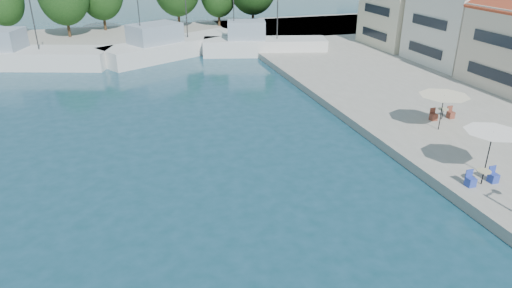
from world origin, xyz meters
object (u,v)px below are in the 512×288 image
object	(u,v)px
trawler_03	(173,46)
umbrella_cream	(444,99)
umbrella_white	(492,136)
trawler_02	(19,56)
trawler_04	(262,45)

from	to	relation	value
trawler_03	umbrella_cream	bearing A→B (deg)	-93.09
trawler_03	umbrella_cream	world-z (taller)	trawler_03
umbrella_white	trawler_02	bearing A→B (deg)	128.40
umbrella_white	umbrella_cream	size ratio (longest dim) A/B	0.92
trawler_02	umbrella_white	size ratio (longest dim) A/B	6.23
trawler_04	umbrella_white	xyz separation A→B (m)	(1.94, -32.42, 1.67)
umbrella_white	trawler_03	bearing A→B (deg)	108.58
trawler_02	trawler_04	distance (m)	25.55
umbrella_cream	umbrella_white	bearing A→B (deg)	-105.91
trawler_02	trawler_03	xyz separation A→B (m)	(15.71, 0.22, 0.00)
trawler_04	umbrella_cream	world-z (taller)	trawler_04
trawler_02	trawler_03	distance (m)	15.71
trawler_04	trawler_03	bearing A→B (deg)	-178.91
trawler_03	trawler_04	bearing A→B (deg)	-41.68
trawler_02	trawler_04	size ratio (longest dim) A/B	1.26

